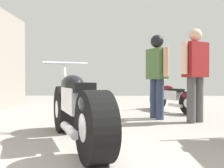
# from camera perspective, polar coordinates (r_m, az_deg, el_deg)

# --- Properties ---
(ground_plane) EXTENTS (16.63, 16.63, 0.00)m
(ground_plane) POSITION_cam_1_polar(r_m,az_deg,el_deg) (4.30, 0.68, -9.78)
(ground_plane) COLOR gray
(motorcycle_maroon_cruiser) EXTENTS (1.15, 2.21, 1.07)m
(motorcycle_maroon_cruiser) POSITION_cam_1_polar(r_m,az_deg,el_deg) (3.08, -8.10, -5.67)
(motorcycle_maroon_cruiser) COLOR black
(motorcycle_maroon_cruiser) RESTS_ON ground_plane
(motorcycle_black_naked) EXTENTS (0.96, 1.62, 0.82)m
(motorcycle_black_naked) POSITION_cam_1_polar(r_m,az_deg,el_deg) (6.38, 13.98, -3.19)
(motorcycle_black_naked) COLOR black
(motorcycle_black_naked) RESTS_ON ground_plane
(mechanic_in_blue) EXTENTS (0.65, 0.48, 1.76)m
(mechanic_in_blue) POSITION_cam_1_polar(r_m,az_deg,el_deg) (4.88, 18.74, 3.20)
(mechanic_in_blue) COLOR #4C4C4C
(mechanic_in_blue) RESTS_ON ground_plane
(mechanic_with_helmet) EXTENTS (0.43, 0.64, 1.73)m
(mechanic_with_helmet) POSITION_cam_1_polar(r_m,az_deg,el_deg) (5.15, 10.37, 3.53)
(mechanic_with_helmet) COLOR #2D3851
(mechanic_with_helmet) RESTS_ON ground_plane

